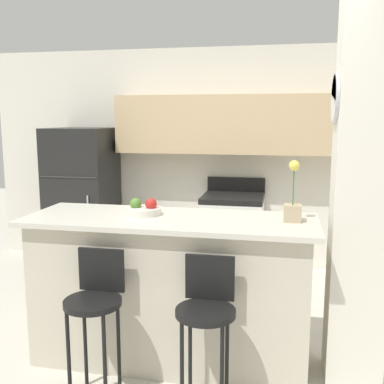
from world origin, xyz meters
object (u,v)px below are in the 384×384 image
(bar_stool_right, at_px, (207,312))
(stove_range, at_px, (233,235))
(orchid_vase, at_px, (293,204))
(bar_stool_left, at_px, (95,303))
(fruit_bowl, at_px, (143,209))
(refrigerator, at_px, (83,198))
(trash_bin, at_px, (123,259))

(bar_stool_right, bearing_deg, stove_range, 92.69)
(stove_range, xyz_separation_m, orchid_vase, (0.60, -1.85, 0.72))
(bar_stool_left, height_order, orchid_vase, orchid_vase)
(fruit_bowl, bearing_deg, refrigerator, 126.16)
(refrigerator, bearing_deg, bar_stool_right, -51.56)
(fruit_bowl, height_order, trash_bin, fruit_bowl)
(stove_range, height_order, fruit_bowl, fruit_bowl)
(orchid_vase, xyz_separation_m, fruit_bowl, (-1.05, 0.00, -0.08))
(bar_stool_left, distance_m, bar_stool_right, 0.70)
(trash_bin, bearing_deg, fruit_bowl, -64.33)
(orchid_vase, relative_size, trash_bin, 1.08)
(fruit_bowl, relative_size, trash_bin, 0.68)
(fruit_bowl, distance_m, trash_bin, 1.96)
(bar_stool_left, height_order, fruit_bowl, fruit_bowl)
(bar_stool_left, bearing_deg, fruit_bowl, 75.97)
(bar_stool_right, height_order, orchid_vase, orchid_vase)
(orchid_vase, bearing_deg, fruit_bowl, 179.80)
(bar_stool_left, bearing_deg, refrigerator, 116.47)
(fruit_bowl, bearing_deg, bar_stool_right, -45.11)
(refrigerator, bearing_deg, orchid_vase, -37.40)
(refrigerator, bearing_deg, trash_bin, -23.41)
(stove_range, distance_m, orchid_vase, 2.08)
(bar_stool_right, bearing_deg, orchid_vase, 48.94)
(bar_stool_right, distance_m, fruit_bowl, 0.93)
(refrigerator, relative_size, trash_bin, 4.31)
(refrigerator, bearing_deg, fruit_bowl, -53.84)
(refrigerator, distance_m, trash_bin, 0.89)
(stove_range, distance_m, bar_stool_left, 2.49)
(refrigerator, xyz_separation_m, fruit_bowl, (1.32, -1.81, 0.28))
(stove_range, bearing_deg, orchid_vase, -72.02)
(bar_stool_right, bearing_deg, refrigerator, 128.44)
(trash_bin, bearing_deg, refrigerator, 156.59)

